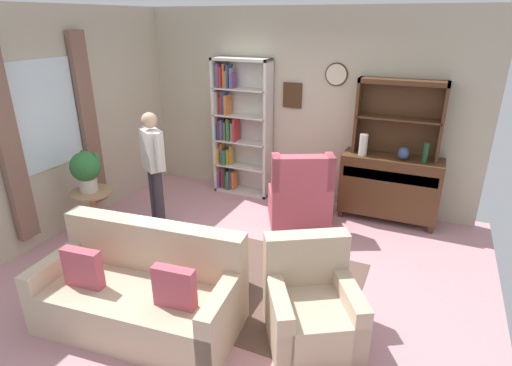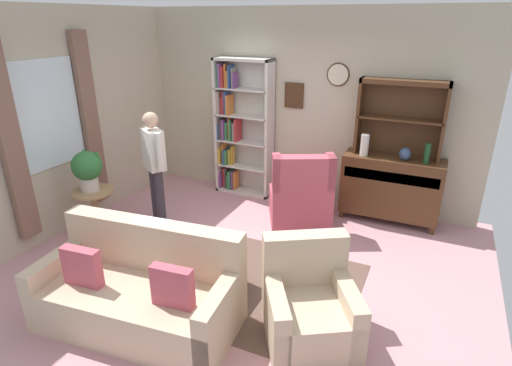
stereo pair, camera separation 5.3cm
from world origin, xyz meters
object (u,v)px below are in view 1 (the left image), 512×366
at_px(wingback_chair, 300,199).
at_px(book_stack, 191,245).
at_px(vase_tall, 363,145).
at_px(vase_round, 404,153).
at_px(plant_stand, 94,208).
at_px(sideboard, 389,185).
at_px(couch_floral, 142,293).
at_px(potted_plant_large, 86,168).
at_px(coffee_table, 202,257).
at_px(bottle_wine, 426,153).
at_px(armchair_floral, 311,308).
at_px(bookshelf, 237,129).
at_px(sideboard_hutch, 400,108).
at_px(person_reading, 153,163).

relative_size(wingback_chair, book_stack, 5.38).
relative_size(vase_tall, vase_round, 1.70).
bearing_deg(plant_stand, book_stack, -12.33).
bearing_deg(sideboard, book_stack, -125.41).
distance_m(sideboard, wingback_chair, 1.26).
height_order(couch_floral, wingback_chair, wingback_chair).
xyz_separation_m(potted_plant_large, coffee_table, (1.85, -0.40, -0.56)).
distance_m(vase_tall, bottle_wine, 0.78).
xyz_separation_m(bottle_wine, armchair_floral, (-0.69, -2.54, -0.76)).
height_order(bottle_wine, armchair_floral, bottle_wine).
bearing_deg(armchair_floral, bookshelf, 127.06).
height_order(vase_round, book_stack, vase_round).
distance_m(couch_floral, plant_stand, 1.95).
relative_size(couch_floral, coffee_table, 2.35).
xyz_separation_m(vase_tall, armchair_floral, (0.09, -2.55, -0.78)).
bearing_deg(armchair_floral, book_stack, 169.14).
distance_m(sideboard, book_stack, 2.90).
relative_size(couch_floral, potted_plant_large, 3.66).
xyz_separation_m(sideboard_hutch, couch_floral, (-1.76, -3.20, -1.25)).
bearing_deg(couch_floral, sideboard, 60.34).
bearing_deg(potted_plant_large, person_reading, 42.01).
bearing_deg(armchair_floral, wingback_chair, 111.10).
bearing_deg(sideboard_hutch, plant_stand, -148.03).
height_order(sideboard_hutch, armchair_floral, sideboard_hutch).
bearing_deg(armchair_floral, couch_floral, -162.54).
height_order(bottle_wine, couch_floral, bottle_wine).
bearing_deg(wingback_chair, book_stack, -109.83).
height_order(vase_tall, plant_stand, vase_tall).
height_order(sideboard_hutch, book_stack, sideboard_hutch).
bearing_deg(book_stack, coffee_table, -8.97).
bearing_deg(sideboard, bookshelf, 177.98).
relative_size(wingback_chair, potted_plant_large, 2.07).
bearing_deg(plant_stand, bottle_wine, 26.88).
bearing_deg(wingback_chair, vase_round, 26.20).
bearing_deg(vase_tall, sideboard, 11.63).
relative_size(vase_round, coffee_table, 0.21).
bearing_deg(couch_floral, bottle_wine, 54.38).
relative_size(plant_stand, coffee_table, 0.77).
bearing_deg(bookshelf, couch_floral, -79.42).
height_order(vase_round, armchair_floral, vase_round).
bearing_deg(person_reading, sideboard, 27.49).
bearing_deg(armchair_floral, potted_plant_large, 168.35).
bearing_deg(person_reading, bottle_wine, 23.20).
bearing_deg(armchair_floral, sideboard_hutch, 83.70).
bearing_deg(potted_plant_large, wingback_chair, 29.90).
relative_size(sideboard, book_stack, 6.59).
distance_m(vase_tall, vase_round, 0.52).
height_order(sideboard, book_stack, sideboard).
bearing_deg(sideboard_hutch, couch_floral, -118.81).
bearing_deg(person_reading, vase_round, 25.38).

